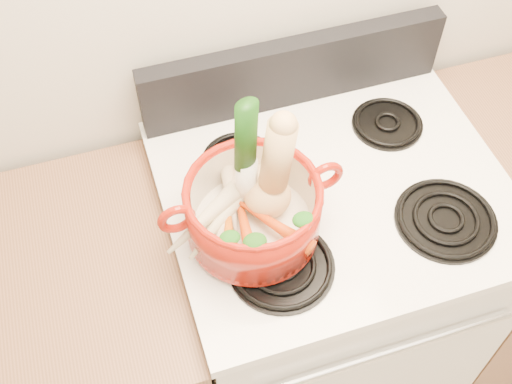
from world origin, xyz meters
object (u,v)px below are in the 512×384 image
object	(u,v)px
dutch_oven	(253,211)
leek	(246,156)
stove_body	(320,290)
squash	(269,171)

from	to	relation	value
dutch_oven	leek	size ratio (longest dim) A/B	0.88
stove_body	dutch_oven	xyz separation A→B (m)	(-0.22, -0.06, 0.58)
stove_body	dutch_oven	bearing A→B (deg)	-164.13
stove_body	squash	bearing A→B (deg)	-167.55
squash	leek	size ratio (longest dim) A/B	0.80
stove_body	dutch_oven	world-z (taller)	dutch_oven
stove_body	squash	xyz separation A→B (m)	(-0.18, -0.04, 0.66)
dutch_oven	stove_body	bearing A→B (deg)	14.03
stove_body	leek	bearing A→B (deg)	-176.49
dutch_oven	leek	distance (m)	0.13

